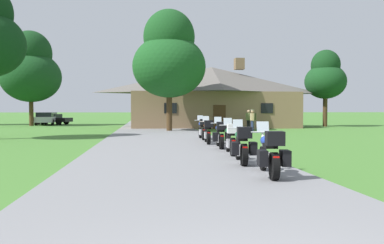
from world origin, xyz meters
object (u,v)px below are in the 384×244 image
motorcycle_green_second_in_row (242,145)px  motorcycle_blue_farthest_in_row (202,129)px  tree_left_far (31,70)px  bystander_olive_shirt_by_tree (249,119)px  motorcycle_orange_fifth_in_row (207,132)px  tree_right_of_lodge (325,77)px  bystander_olive_shirt_near_lodge (253,119)px  motorcycle_green_third_in_row (231,139)px  bystander_tan_shirt_beside_signpost (252,119)px  motorcycle_blue_nearest_to_camera (270,154)px  motorcycle_blue_fourth_in_row (220,135)px  parked_black_sedan_far_left (52,119)px  tree_by_lodge_front (169,58)px  parked_silver_suv_far_left (47,118)px

motorcycle_green_second_in_row → motorcycle_blue_farthest_in_row: same height
tree_left_far → bystander_olive_shirt_by_tree: bearing=-31.9°
motorcycle_orange_fifth_in_row → tree_right_of_lodge: (14.90, 18.54, 4.36)m
motorcycle_green_second_in_row → bystander_olive_shirt_near_lodge: bearing=79.8°
motorcycle_green_third_in_row → bystander_tan_shirt_beside_signpost: size_ratio=1.24×
bystander_olive_shirt_near_lodge → tree_right_of_lodge: bearing=61.2°
motorcycle_blue_nearest_to_camera → bystander_tan_shirt_beside_signpost: size_ratio=1.23×
motorcycle_blue_fourth_in_row → motorcycle_orange_fifth_in_row: 2.34m
motorcycle_green_third_in_row → parked_black_sedan_far_left: motorcycle_green_third_in_row is taller
motorcycle_blue_nearest_to_camera → motorcycle_blue_fourth_in_row: size_ratio=1.00×
motorcycle_orange_fifth_in_row → bystander_olive_shirt_near_lodge: size_ratio=1.24×
motorcycle_blue_nearest_to_camera → tree_left_far: (-14.91, 33.15, 5.25)m
motorcycle_orange_fifth_in_row → tree_left_far: size_ratio=0.21×
bystander_olive_shirt_by_tree → tree_by_lodge_front: bearing=52.7°
motorcycle_blue_nearest_to_camera → parked_black_sedan_far_left: motorcycle_blue_nearest_to_camera is taller
bystander_tan_shirt_beside_signpost → tree_by_lodge_front: 7.95m
motorcycle_blue_fourth_in_row → bystander_olive_shirt_by_tree: (4.93, 13.73, 0.32)m
tree_right_of_lodge → parked_black_sedan_far_left: 30.14m
motorcycle_green_second_in_row → tree_by_lodge_front: (-1.06, 18.63, 5.08)m
motorcycle_blue_nearest_to_camera → motorcycle_orange_fifth_in_row: 9.32m
motorcycle_green_third_in_row → bystander_olive_shirt_by_tree: 16.74m
motorcycle_blue_farthest_in_row → bystander_olive_shirt_by_tree: (4.98, 8.81, 0.31)m
motorcycle_green_third_in_row → parked_silver_suv_far_left: (-14.00, 30.82, 0.16)m
parked_silver_suv_far_left → motorcycle_blue_farthest_in_row: bearing=-61.6°
motorcycle_blue_fourth_in_row → motorcycle_blue_farthest_in_row: bearing=95.3°
bystander_olive_shirt_by_tree → motorcycle_orange_fifth_in_row: bearing=120.3°
motorcycle_orange_fifth_in_row → bystander_olive_shirt_by_tree: (5.10, 11.40, 0.31)m
bystander_olive_shirt_by_tree → tree_right_of_lodge: bearing=-89.5°
motorcycle_orange_fifth_in_row → bystander_olive_shirt_by_tree: bearing=69.8°
bystander_olive_shirt_near_lodge → tree_left_far: tree_left_far is taller
motorcycle_orange_fifth_in_row → bystander_olive_shirt_near_lodge: 13.55m
motorcycle_blue_nearest_to_camera → motorcycle_orange_fifth_in_row: (-0.03, 9.32, 0.01)m
motorcycle_green_third_in_row → motorcycle_orange_fifth_in_row: 4.59m
motorcycle_green_second_in_row → parked_black_sedan_far_left: (-13.53, 34.32, 0.03)m
motorcycle_blue_fourth_in_row → tree_by_lodge_front: tree_by_lodge_front is taller
bystander_olive_shirt_by_tree → tree_left_far: bearing=22.6°
bystander_tan_shirt_beside_signpost → parked_silver_suv_far_left: (-19.03, 15.75, -0.17)m
motorcycle_blue_farthest_in_row → motorcycle_green_second_in_row: bearing=-90.5°
motorcycle_blue_nearest_to_camera → tree_right_of_lodge: (14.86, 27.86, 4.37)m
tree_left_far → motorcycle_green_second_in_row: bearing=-64.4°
motorcycle_blue_farthest_in_row → parked_black_sedan_far_left: size_ratio=0.46×
motorcycle_green_third_in_row → motorcycle_blue_farthest_in_row: 7.18m
motorcycle_blue_nearest_to_camera → bystander_tan_shirt_beside_signpost: 20.45m
parked_black_sedan_far_left → tree_by_lodge_front: bearing=-124.4°
tree_right_of_lodge → motorcycle_green_third_in_row: bearing=-122.6°
bystander_olive_shirt_near_lodge → motorcycle_orange_fifth_in_row: bearing=-88.0°
parked_silver_suv_far_left → tree_left_far: bearing=-114.8°
bystander_tan_shirt_beside_signpost → tree_left_far: (-20.02, 13.34, 4.91)m
motorcycle_blue_farthest_in_row → tree_left_far: 26.52m
motorcycle_green_second_in_row → tree_right_of_lodge: size_ratio=0.27×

